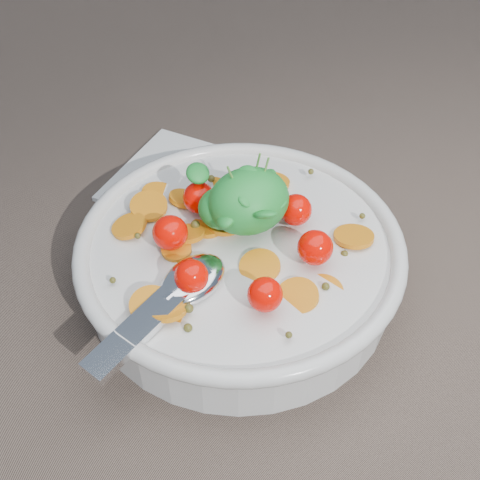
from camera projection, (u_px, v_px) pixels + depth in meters
ground at (227, 289)px, 0.59m from camera, size 6.00×6.00×0.00m
bowl at (240, 258)px, 0.57m from camera, size 0.33×0.31×0.13m
napkin at (177, 178)px, 0.71m from camera, size 0.20×0.19×0.01m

